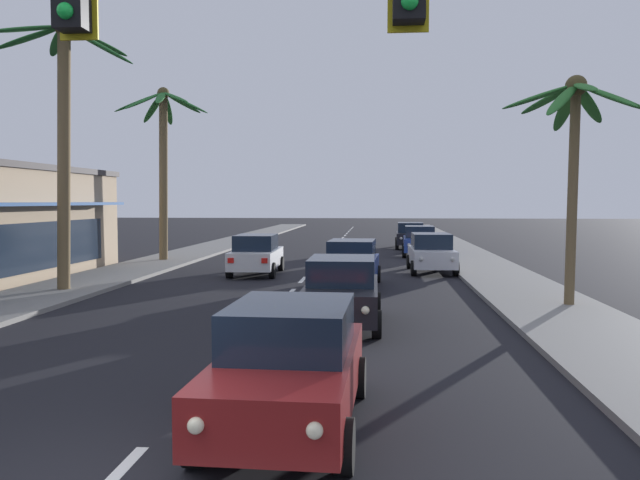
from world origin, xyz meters
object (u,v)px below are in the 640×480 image
(sedan_parked_mid_kerb, at_px, (410,235))
(sedan_parked_far_kerb, at_px, (419,241))
(sedan_fifth_in_queue, at_px, (352,263))
(sedan_third_in_queue, at_px, (342,291))
(sedan_lead_at_stop_bar, at_px, (290,364))
(palm_left_second, at_px, (64,110))
(traffic_signal_mast, at_px, (415,29))
(sedan_oncoming_far, at_px, (256,254))
(palm_right_second, at_px, (575,127))
(sedan_parked_nearest_kerb, at_px, (431,253))
(palm_left_third, at_px, (163,142))

(sedan_parked_mid_kerb, distance_m, sedan_parked_far_kerb, 5.77)
(sedan_fifth_in_queue, bearing_deg, sedan_third_in_queue, -89.65)
(sedan_lead_at_stop_bar, relative_size, sedan_parked_mid_kerb, 1.00)
(sedan_lead_at_stop_bar, relative_size, palm_left_second, 0.50)
(traffic_signal_mast, bearing_deg, sedan_oncoming_far, 105.25)
(traffic_signal_mast, height_order, palm_right_second, traffic_signal_mast)
(traffic_signal_mast, height_order, sedan_oncoming_far, traffic_signal_mast)
(traffic_signal_mast, relative_size, sedan_fifth_in_queue, 2.41)
(sedan_oncoming_far, height_order, sedan_parked_far_kerb, same)
(sedan_lead_at_stop_bar, relative_size, palm_right_second, 0.68)
(sedan_parked_mid_kerb, bearing_deg, sedan_oncoming_far, -114.60)
(traffic_signal_mast, height_order, sedan_fifth_in_queue, traffic_signal_mast)
(sedan_oncoming_far, xyz_separation_m, sedan_parked_nearest_kerb, (7.40, 1.52, 0.00))
(sedan_third_in_queue, bearing_deg, palm_left_second, 153.23)
(sedan_oncoming_far, distance_m, palm_left_second, 9.52)
(sedan_parked_nearest_kerb, relative_size, palm_left_second, 0.49)
(sedan_oncoming_far, bearing_deg, palm_left_third, 138.98)
(sedan_oncoming_far, xyz_separation_m, palm_left_third, (-5.60, 4.87, 5.19))
(palm_left_second, relative_size, palm_right_second, 1.37)
(palm_left_third, bearing_deg, palm_right_second, -38.00)
(sedan_parked_far_kerb, height_order, palm_left_third, palm_left_third)
(sedan_fifth_in_queue, distance_m, sedan_parked_mid_kerb, 19.53)
(sedan_lead_at_stop_bar, height_order, sedan_third_in_queue, same)
(traffic_signal_mast, distance_m, palm_left_second, 17.63)
(sedan_parked_mid_kerb, xyz_separation_m, sedan_parked_far_kerb, (0.23, -5.76, 0.00))
(sedan_parked_nearest_kerb, xyz_separation_m, sedan_parked_far_kerb, (0.04, 8.47, 0.00))
(sedan_third_in_queue, bearing_deg, sedan_lead_at_stop_bar, -92.49)
(sedan_parked_far_kerb, distance_m, palm_right_second, 18.53)
(palm_left_second, bearing_deg, sedan_oncoming_far, 48.49)
(sedan_lead_at_stop_bar, xyz_separation_m, sedan_oncoming_far, (-3.88, 17.93, 0.00))
(sedan_third_in_queue, xyz_separation_m, palm_left_second, (-9.47, 4.78, 5.22))
(sedan_parked_nearest_kerb, height_order, sedan_parked_mid_kerb, same)
(sedan_lead_at_stop_bar, distance_m, sedan_fifth_in_queue, 14.39)
(sedan_parked_mid_kerb, relative_size, palm_right_second, 0.68)
(sedan_parked_mid_kerb, relative_size, palm_left_second, 0.50)
(sedan_third_in_queue, height_order, sedan_parked_nearest_kerb, same)
(sedan_lead_at_stop_bar, bearing_deg, sedan_parked_far_kerb, 82.74)
(sedan_parked_mid_kerb, bearing_deg, sedan_lead_at_stop_bar, -95.64)
(sedan_lead_at_stop_bar, bearing_deg, palm_left_third, 112.58)
(sedan_parked_nearest_kerb, bearing_deg, sedan_fifth_in_queue, -122.71)
(traffic_signal_mast, height_order, palm_left_second, palm_left_second)
(sedan_third_in_queue, relative_size, palm_left_second, 0.49)
(sedan_fifth_in_queue, bearing_deg, sedan_oncoming_far, 139.51)
(sedan_third_in_queue, distance_m, sedan_fifth_in_queue, 7.19)
(palm_left_third, bearing_deg, sedan_parked_far_kerb, 21.44)
(palm_left_third, distance_m, palm_right_second, 20.54)
(sedan_oncoming_far, relative_size, sedan_parked_mid_kerb, 1.00)
(palm_right_second, bearing_deg, sedan_parked_nearest_kerb, 108.86)
(sedan_lead_at_stop_bar, relative_size, sedan_parked_nearest_kerb, 1.00)
(palm_left_second, bearing_deg, sedan_fifth_in_queue, 14.37)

